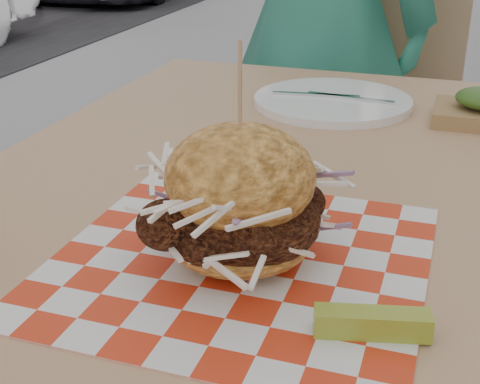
{
  "coord_description": "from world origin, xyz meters",
  "views": [
    {
      "loc": [
        0.29,
        -1.09,
        1.08
      ],
      "look_at": [
        0.11,
        -0.54,
        0.82
      ],
      "focal_mm": 50.0,
      "sensor_mm": 36.0,
      "label": 1
    }
  ],
  "objects_px": {
    "diner": "(318,10)",
    "patio_table": "(275,239)",
    "patio_chair": "(379,109)",
    "sandwich": "(240,204)"
  },
  "relations": [
    {
      "from": "patio_table",
      "to": "patio_chair",
      "type": "height_order",
      "value": "patio_chair"
    },
    {
      "from": "patio_chair",
      "to": "sandwich",
      "type": "bearing_deg",
      "value": -85.77
    },
    {
      "from": "diner",
      "to": "patio_chair",
      "type": "xyz_separation_m",
      "value": [
        0.16,
        0.1,
        -0.27
      ]
    },
    {
      "from": "diner",
      "to": "patio_table",
      "type": "xyz_separation_m",
      "value": [
        0.15,
        -0.92,
        -0.15
      ]
    },
    {
      "from": "diner",
      "to": "patio_chair",
      "type": "bearing_deg",
      "value": -131.58
    },
    {
      "from": "sandwich",
      "to": "patio_table",
      "type": "bearing_deg",
      "value": 95.32
    },
    {
      "from": "diner",
      "to": "sandwich",
      "type": "xyz_separation_m",
      "value": [
        0.17,
        -1.12,
        -0.01
      ]
    },
    {
      "from": "patio_table",
      "to": "sandwich",
      "type": "xyz_separation_m",
      "value": [
        0.02,
        -0.2,
        0.14
      ]
    },
    {
      "from": "patio_table",
      "to": "diner",
      "type": "bearing_deg",
      "value": 99.31
    },
    {
      "from": "diner",
      "to": "sandwich",
      "type": "relative_size",
      "value": 7.56
    }
  ]
}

